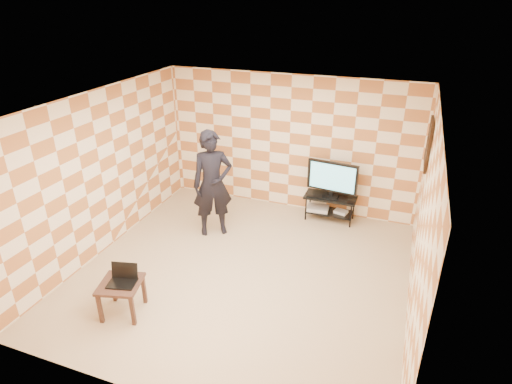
{
  "coord_description": "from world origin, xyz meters",
  "views": [
    {
      "loc": [
        2.14,
        -5.2,
        4.1
      ],
      "look_at": [
        0.0,
        0.6,
        1.15
      ],
      "focal_mm": 30.0,
      "sensor_mm": 36.0,
      "label": 1
    }
  ],
  "objects_px": {
    "tv": "(332,178)",
    "person": "(213,184)",
    "tv_stand": "(330,203)",
    "side_table": "(121,288)"
  },
  "relations": [
    {
      "from": "tv",
      "to": "person",
      "type": "relative_size",
      "value": 0.49
    },
    {
      "from": "tv_stand",
      "to": "side_table",
      "type": "bearing_deg",
      "value": -120.53
    },
    {
      "from": "tv",
      "to": "person",
      "type": "distance_m",
      "value": 2.25
    },
    {
      "from": "tv",
      "to": "side_table",
      "type": "height_order",
      "value": "tv"
    },
    {
      "from": "tv",
      "to": "side_table",
      "type": "xyz_separation_m",
      "value": [
        -2.15,
        -3.64,
        -0.48
      ]
    },
    {
      "from": "tv",
      "to": "side_table",
      "type": "relative_size",
      "value": 1.47
    },
    {
      "from": "tv_stand",
      "to": "tv",
      "type": "xyz_separation_m",
      "value": [
        0.0,
        -0.0,
        0.52
      ]
    },
    {
      "from": "side_table",
      "to": "tv",
      "type": "bearing_deg",
      "value": 59.45
    },
    {
      "from": "side_table",
      "to": "person",
      "type": "distance_m",
      "value": 2.51
    },
    {
      "from": "tv_stand",
      "to": "tv",
      "type": "relative_size",
      "value": 1.02
    }
  ]
}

